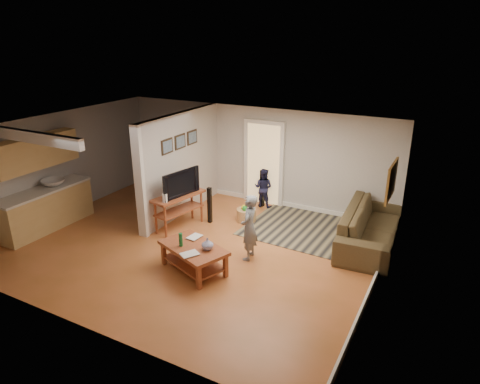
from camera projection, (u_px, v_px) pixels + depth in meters
name	position (u px, v px, depth m)	size (l,w,h in m)	color
ground	(192.00, 246.00, 9.07)	(7.50, 7.50, 0.00)	#935625
room_shell	(160.00, 168.00, 9.38)	(7.54, 6.02, 2.52)	beige
area_rug	(313.00, 231.00, 9.74)	(2.96, 2.17, 0.01)	black
sofa	(369.00, 243.00, 9.20)	(2.70, 1.06, 0.79)	#464123
coffee_table	(194.00, 252.00, 8.00)	(1.49, 1.17, 0.77)	maroon
tv_console	(179.00, 198.00, 9.65)	(0.74, 1.36, 1.11)	maroon
speaker_left	(210.00, 205.00, 10.03)	(0.09, 0.09, 0.87)	black
speaker_right	(262.00, 188.00, 10.97)	(0.10, 0.10, 0.98)	black
toy_basket	(246.00, 214.00, 10.20)	(0.46, 0.46, 0.41)	#A78048
child	(249.00, 258.00, 8.58)	(0.49, 0.32, 1.35)	slate
toddler	(263.00, 206.00, 11.13)	(0.50, 0.39, 1.02)	#1E1F3F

